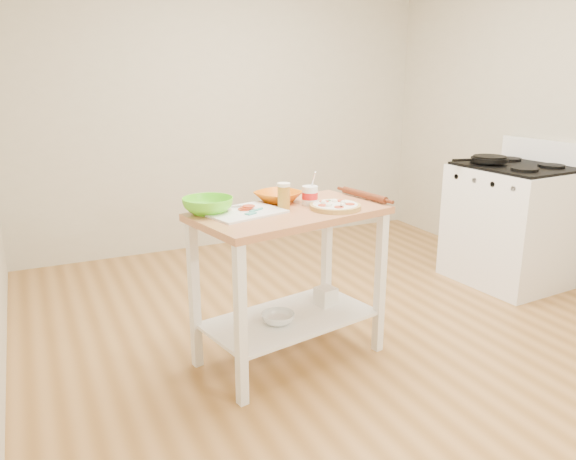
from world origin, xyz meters
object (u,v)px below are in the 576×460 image
(cutting_board, at_px, (243,212))
(orange_bowl, at_px, (278,197))
(knife, at_px, (211,208))
(green_bowl, at_px, (208,205))
(yogurt_tub, at_px, (310,195))
(shelf_bin, at_px, (326,296))
(shelf_glass_bowl, at_px, (278,318))
(prep_island, at_px, (290,254))
(pizza, at_px, (335,206))
(rolling_pin, at_px, (364,195))
(gas_stove, at_px, (510,224))
(skillet, at_px, (489,159))
(beer_pint, at_px, (284,196))
(spatula, at_px, (254,212))

(cutting_board, relative_size, orange_bowl, 1.83)
(knife, height_order, green_bowl, green_bowl)
(cutting_board, relative_size, knife, 1.71)
(orange_bowl, bearing_deg, yogurt_tub, -47.57)
(shelf_bin, bearing_deg, green_bowl, 175.07)
(yogurt_tub, relative_size, shelf_glass_bowl, 1.02)
(prep_island, bearing_deg, cutting_board, 169.47)
(pizza, xyz_separation_m, knife, (-0.64, 0.24, 0.00))
(green_bowl, xyz_separation_m, rolling_pin, (0.95, -0.06, -0.02))
(prep_island, height_order, orange_bowl, orange_bowl)
(cutting_board, bearing_deg, shelf_glass_bowl, -45.54)
(gas_stove, relative_size, shelf_bin, 10.16)
(gas_stove, relative_size, orange_bowl, 4.37)
(yogurt_tub, bearing_deg, rolling_pin, -0.26)
(shelf_bin, bearing_deg, pizza, -103.03)
(shelf_glass_bowl, bearing_deg, shelf_bin, 17.05)
(skillet, xyz_separation_m, yogurt_tub, (-1.81, -0.48, -0.02))
(beer_pint, height_order, shelf_glass_bowl, beer_pint)
(cutting_board, height_order, yogurt_tub, yogurt_tub)
(knife, relative_size, orange_bowl, 1.07)
(orange_bowl, distance_m, green_bowl, 0.46)
(skillet, relative_size, green_bowl, 1.60)
(prep_island, bearing_deg, spatula, -178.58)
(spatula, xyz_separation_m, shelf_bin, (0.49, 0.07, -0.60))
(skillet, distance_m, cutting_board, 2.29)
(spatula, bearing_deg, prep_island, -24.22)
(beer_pint, distance_m, shelf_glass_bowl, 0.69)
(spatula, xyz_separation_m, yogurt_tub, (0.37, 0.07, 0.04))
(yogurt_tub, xyz_separation_m, shelf_glass_bowl, (-0.25, -0.11, -0.67))
(skillet, bearing_deg, orange_bowl, -154.24)
(pizza, relative_size, shelf_bin, 2.61)
(green_bowl, bearing_deg, beer_pint, -11.41)
(rolling_pin, bearing_deg, shelf_glass_bowl, -169.84)
(orange_bowl, distance_m, shelf_bin, 0.68)
(gas_stove, xyz_separation_m, green_bowl, (-2.55, -0.27, 0.47))
(prep_island, relative_size, knife, 4.23)
(shelf_bin, bearing_deg, spatula, -171.72)
(green_bowl, bearing_deg, prep_island, -16.49)
(skillet, xyz_separation_m, pizza, (-1.73, -0.62, -0.06))
(spatula, relative_size, shelf_glass_bowl, 0.71)
(knife, relative_size, yogurt_tub, 1.41)
(skillet, distance_m, pizza, 1.84)
(pizza, bearing_deg, shelf_bin, 76.97)
(prep_island, distance_m, beer_pint, 0.33)
(gas_stove, relative_size, shelf_glass_bowl, 5.87)
(shelf_glass_bowl, bearing_deg, spatula, 160.54)
(knife, height_order, shelf_glass_bowl, knife)
(shelf_glass_bowl, bearing_deg, rolling_pin, 10.16)
(skillet, relative_size, pizza, 1.54)
(cutting_board, xyz_separation_m, shelf_glass_bowl, (0.16, -0.10, -0.62))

